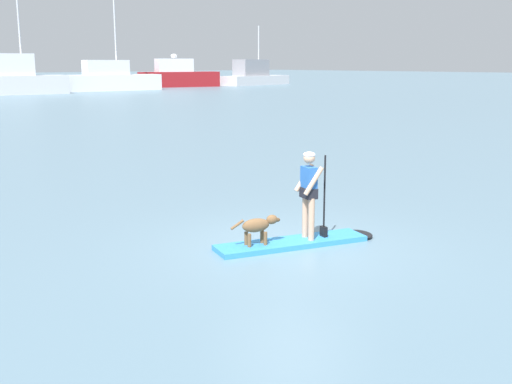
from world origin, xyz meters
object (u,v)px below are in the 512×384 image
dog (258,226)px  moored_boat_far_starboard (254,76)px  person_paddler (309,189)px  moored_boat_far_port (178,76)px  moored_boat_port (16,79)px  moored_boat_starboard (111,79)px  paddleboard (302,242)px

dog → moored_boat_far_starboard: moored_boat_far_starboard is taller
person_paddler → moored_boat_far_starboard: bearing=48.0°
dog → moored_boat_far_starboard: size_ratio=0.08×
dog → moored_boat_far_port: (45.31, 64.89, 1.06)m
dog → moored_boat_far_port: size_ratio=0.08×
person_paddler → moored_boat_port: size_ratio=0.14×
moored_boat_port → dog: bearing=-108.5°
moored_boat_starboard → moored_boat_far_starboard: moored_boat_starboard is taller
moored_boat_starboard → person_paddler: bearing=-117.1°
dog → paddleboard: bearing=-19.2°
paddleboard → moored_boat_far_starboard: size_ratio=0.26×
paddleboard → moored_boat_far_port: size_ratio=0.28×
moored_boat_far_port → moored_boat_starboard: bearing=-163.7°
moored_boat_port → moored_boat_far_port: moored_boat_port is taller
paddleboard → person_paddler: bearing=-19.2°
paddleboard → dog: size_ratio=3.42×
dog → moored_boat_port: 62.81m
moored_boat_far_starboard → person_paddler: bearing=-132.0°
moored_boat_port → moored_boat_starboard: (12.50, 1.58, -0.21)m
moored_boat_far_starboard → moored_boat_starboard: bearing=-174.9°
moored_boat_port → moored_boat_far_port: (25.36, 5.35, -0.14)m
paddleboard → moored_boat_port: bearing=72.3°
paddleboard → moored_boat_far_port: moored_boat_far_port is taller
moored_boat_starboard → moored_boat_far_starboard: 26.22m
moored_boat_starboard → moored_boat_far_port: (12.86, 3.77, 0.08)m
dog → moored_boat_starboard: moored_boat_starboard is taller
moored_boat_far_starboard → dog: bearing=-132.7°
moored_boat_far_port → moored_boat_far_starboard: moored_boat_far_starboard is taller
paddleboard → person_paddler: (0.14, -0.05, 1.03)m
dog → moored_boat_far_starboard: (58.58, 63.47, 0.96)m
paddleboard → moored_boat_port: (19.08, 59.84, 1.61)m
paddleboard → moored_boat_far_port: bearing=55.7°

